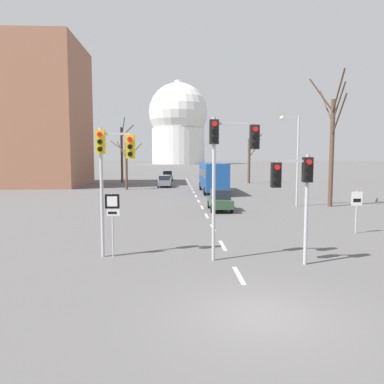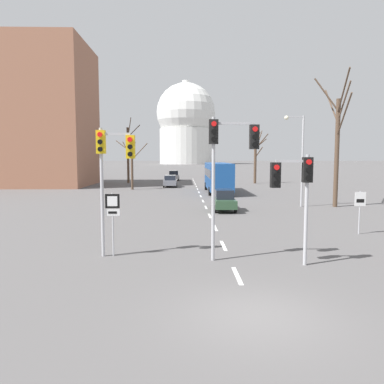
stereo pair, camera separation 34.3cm
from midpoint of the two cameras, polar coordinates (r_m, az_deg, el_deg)
ground_plane at (r=10.60m, az=9.43°, el=-18.03°), size 800.00×800.00×0.00m
lane_stripe_0 at (r=13.69m, az=6.42°, el=-12.49°), size 0.16×2.00×0.01m
lane_stripe_1 at (r=17.99m, az=4.15°, el=-8.12°), size 0.16×2.00×0.01m
lane_stripe_2 at (r=22.37m, az=2.78°, el=-5.44°), size 0.16×2.00×0.01m
lane_stripe_3 at (r=26.78m, az=1.87°, el=-3.64°), size 0.16×2.00×0.01m
lane_stripe_4 at (r=31.22m, az=1.22°, el=-2.35°), size 0.16×2.00×0.01m
lane_stripe_5 at (r=35.68m, az=0.73°, el=-1.38°), size 0.16×2.00×0.01m
lane_stripe_6 at (r=40.14m, az=0.36°, el=-0.63°), size 0.16×2.00×0.01m
lane_stripe_7 at (r=44.62m, az=0.05°, el=-0.03°), size 0.16×2.00×0.01m
lane_stripe_8 at (r=49.09m, az=-0.19°, el=0.47°), size 0.16×2.00×0.01m
lane_stripe_9 at (r=53.57m, az=-0.40°, el=0.88°), size 0.16×2.00×0.01m
lane_stripe_10 at (r=58.06m, az=-0.57°, el=1.22°), size 0.16×2.00×0.01m
lane_stripe_11 at (r=62.54m, az=-0.72°, el=1.52°), size 0.16×2.00×0.01m
lane_stripe_12 at (r=67.03m, az=-0.85°, el=1.78°), size 0.16×2.00×0.01m
lane_stripe_13 at (r=71.52m, az=-0.97°, el=2.00°), size 0.16×2.00×0.01m
traffic_signal_near_left at (r=15.86m, az=-12.84°, el=4.79°), size 1.57×0.34×5.39m
traffic_signal_near_right at (r=14.84m, az=14.91°, el=1.42°), size 1.58×0.34×4.29m
traffic_signal_centre_tall at (r=14.99m, az=4.76°, el=6.00°), size 1.98×0.34×5.76m
route_sign_post at (r=16.06m, az=-12.63°, el=-3.17°), size 0.60×0.08×2.70m
speed_limit_sign at (r=22.30m, az=23.39°, el=-1.78°), size 0.60×0.08×2.36m
street_lamp_right at (r=32.75m, az=15.05°, el=6.02°), size 1.68×0.36×7.61m
sedan_near_left at (r=63.83m, az=2.20°, el=2.34°), size 1.93×3.99×1.64m
sedan_near_right at (r=67.39m, az=-3.89°, el=2.53°), size 1.92×4.00×1.75m
sedan_mid_centre at (r=79.60m, az=1.79°, el=2.89°), size 1.91×3.90×1.46m
sedan_far_left at (r=29.42m, az=3.96°, el=-1.21°), size 1.69×4.17×1.68m
sedan_far_right at (r=52.54m, az=-4.38°, el=1.67°), size 1.87×4.29×1.66m
city_bus at (r=44.04m, az=2.98°, el=2.56°), size 2.66×10.80×3.48m
bare_tree_left_near at (r=61.35m, az=-10.77°, el=5.97°), size 2.75×4.57×10.68m
bare_tree_right_near at (r=33.58m, az=20.26°, el=7.03°), size 2.19×6.11×10.87m
bare_tree_left_far at (r=48.80m, az=-10.19°, el=4.19°), size 4.28×2.25×6.36m
bare_tree_right_far at (r=60.31m, az=8.66°, el=5.23°), size 1.77×3.75×8.42m
capitol_dome at (r=226.98m, az=-2.14°, el=10.36°), size 34.87×34.87×49.25m
apartment_block_left at (r=60.56m, az=-24.94°, el=10.56°), size 18.00×14.00×20.40m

